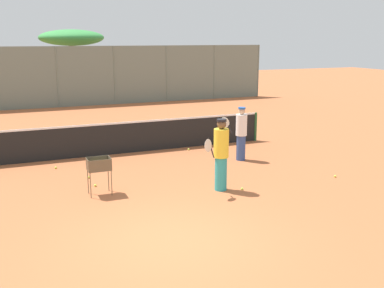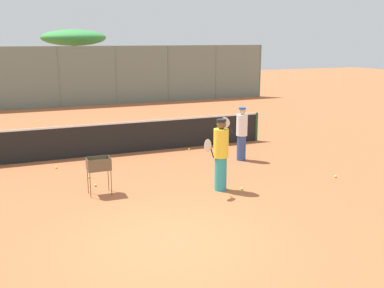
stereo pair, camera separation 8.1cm
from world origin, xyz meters
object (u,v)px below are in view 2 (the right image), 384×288
Objects in this scene: player_red_cap at (241,133)px; ball_cart at (99,167)px; tennis_net at (100,139)px; parked_car at (100,86)px; player_white_outfit at (221,154)px.

ball_cart is at bearing 58.38° from player_red_cap.
parked_car is at bearing 79.07° from tennis_net.
ball_cart is 0.22× the size of parked_car.
tennis_net is 16.13m from parked_car.
player_white_outfit is at bearing -64.73° from tennis_net.
tennis_net is 2.82× the size of parked_car.
parked_car is (3.06, 15.84, 0.10)m from tennis_net.
tennis_net reaches higher than ball_cart.
player_red_cap is 1.81× the size of ball_cart.
tennis_net is 3.83m from ball_cart.
ball_cart is at bearing -101.00° from tennis_net.
player_red_cap is 5.00m from ball_cart.
player_red_cap is 18.09m from parked_car.
tennis_net is 6.47× the size of player_white_outfit.
player_white_outfit is at bearing -92.49° from parked_car.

